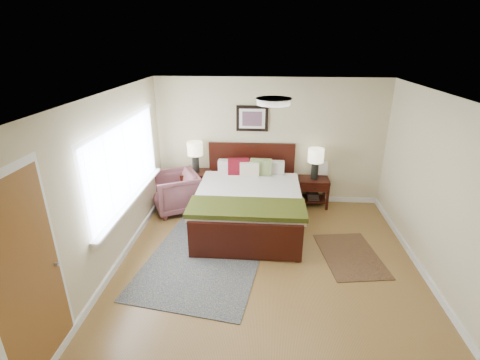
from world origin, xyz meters
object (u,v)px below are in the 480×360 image
(lamp_left, at_px, (195,152))
(lamp_right, at_px, (316,159))
(bed, at_px, (249,196))
(armchair, at_px, (176,192))
(rug_persian, at_px, (205,258))
(nightstand_right, at_px, (313,189))
(nightstand_left, at_px, (196,178))

(lamp_left, relative_size, lamp_right, 1.00)
(bed, relative_size, armchair, 2.66)
(lamp_left, bearing_deg, bed, -38.34)
(bed, xyz_separation_m, rug_persian, (-0.62, -1.14, -0.55))
(bed, xyz_separation_m, lamp_left, (-1.11, 0.88, 0.53))
(nightstand_right, distance_m, armchair, 2.73)
(armchair, bearing_deg, nightstand_right, 71.01)
(nightstand_left, relative_size, lamp_left, 1.09)
(nightstand_right, relative_size, lamp_left, 0.96)
(nightstand_left, relative_size, armchair, 0.79)
(lamp_left, xyz_separation_m, lamp_right, (2.36, 0.00, -0.08))
(nightstand_left, xyz_separation_m, lamp_right, (2.36, 0.02, 0.46))
(bed, distance_m, armchair, 1.53)
(lamp_right, xyz_separation_m, armchair, (-2.70, -0.41, -0.62))
(nightstand_right, bearing_deg, lamp_left, 179.67)
(lamp_left, height_order, lamp_right, lamp_left)
(lamp_right, xyz_separation_m, rug_persian, (-1.87, -2.02, -1.00))
(nightstand_left, bearing_deg, armchair, -131.29)
(lamp_left, bearing_deg, rug_persian, -76.29)
(rug_persian, bearing_deg, armchair, 126.20)
(nightstand_left, height_order, armchair, armchair)
(nightstand_left, distance_m, armchair, 0.54)
(nightstand_right, xyz_separation_m, armchair, (-2.70, -0.39, 0.03))
(lamp_left, distance_m, lamp_right, 2.36)
(lamp_right, height_order, armchair, lamp_right)
(nightstand_right, distance_m, lamp_left, 2.47)
(nightstand_right, bearing_deg, bed, -145.38)
(bed, distance_m, rug_persian, 1.41)
(bed, bearing_deg, armchair, 162.05)
(lamp_right, distance_m, rug_persian, 2.93)
(bed, distance_m, nightstand_right, 1.53)
(rug_persian, bearing_deg, lamp_left, 112.61)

